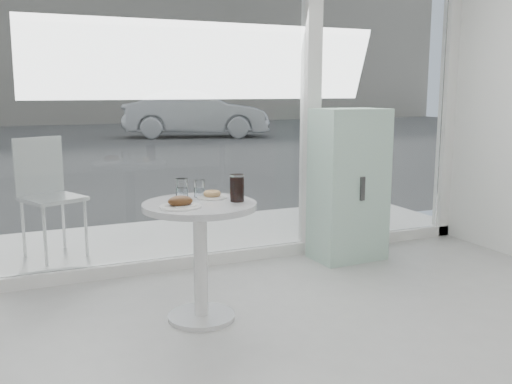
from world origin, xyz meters
name	(u,v)px	position (x,y,z in m)	size (l,w,h in m)	color
storefront	(222,60)	(0.07, 3.00, 1.71)	(5.00, 0.14, 3.00)	white
main_table	(200,237)	(-0.50, 1.90, 0.55)	(0.72, 0.72, 0.77)	silver
patio_deck	(189,238)	(0.00, 3.80, 0.03)	(5.60, 1.60, 0.05)	white
street	(65,141)	(0.00, 16.00, 0.00)	(40.00, 24.00, 0.00)	#373737
far_building	(38,29)	(0.00, 25.00, 4.00)	(40.00, 2.00, 8.00)	gray
mint_cabinet	(349,185)	(1.11, 2.68, 0.66)	(0.62, 0.44, 1.31)	#97C1AE
patio_chair	(48,189)	(-1.29, 3.67, 0.63)	(0.58, 0.58, 1.02)	silver
car_silver	(196,114)	(3.95, 15.72, 0.73)	(1.55, 4.44, 1.46)	#9C9FA3
plate_fritter	(181,203)	(-0.65, 1.81, 0.80)	(0.25, 0.25, 0.07)	white
plate_donut	(212,195)	(-0.38, 2.01, 0.79)	(0.20, 0.20, 0.05)	white
water_tumbler_a	(182,190)	(-0.56, 2.08, 0.83)	(0.08, 0.08, 0.13)	white
water_tumbler_b	(199,189)	(-0.44, 2.09, 0.82)	(0.07, 0.07, 0.11)	white
cola_glass	(237,188)	(-0.27, 1.85, 0.85)	(0.09, 0.09, 0.17)	white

